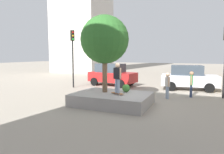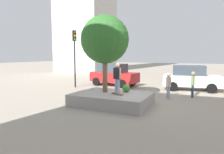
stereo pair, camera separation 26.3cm
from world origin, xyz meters
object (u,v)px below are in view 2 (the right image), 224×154
traffic_light_median (75,49)px  pedestrian_crossing (193,83)px  planter_ledge (112,99)px  skateboard (117,93)px  sedan_parked (114,74)px  skateboarder (117,76)px  police_car (191,78)px  plaza_tree (105,40)px  passerby_with_bag (168,84)px

traffic_light_median → pedestrian_crossing: 9.58m
planter_ledge → skateboard: 0.58m
skateboard → sedan_parked: (-3.24, 6.67, 0.30)m
skateboarder → traffic_light_median: (-5.79, 4.39, 1.59)m
sedan_parked → police_car: bearing=2.7°
planter_ledge → skateboard: size_ratio=5.02×
skateboarder → pedestrian_crossing: bearing=49.6°
sedan_parked → police_car: 6.44m
plaza_tree → skateboard: plaza_tree is taller
skateboarder → passerby_with_bag: (2.16, 3.04, -0.70)m
plaza_tree → passerby_with_bag: plaza_tree is taller
skateboarder → pedestrian_crossing: 5.47m
skateboard → traffic_light_median: bearing=142.9°
sedan_parked → skateboarder: bearing=-64.1°
planter_ledge → sedan_parked: (-2.85, 6.49, 0.68)m
passerby_with_bag → skateboarder: bearing=-125.4°
police_car → pedestrian_crossing: (0.32, -2.84, -0.01)m
passerby_with_bag → plaza_tree: bearing=-139.0°
police_car → traffic_light_median: (-8.99, -2.59, 2.25)m
plaza_tree → pedestrian_crossing: size_ratio=2.54×
plaza_tree → sedan_parked: size_ratio=0.96×
sedan_parked → police_car: sedan_parked is taller
sedan_parked → traffic_light_median: (-2.55, -2.29, 2.24)m
skateboarder → traffic_light_median: bearing=142.9°
skateboard → pedestrian_crossing: bearing=49.6°
plaza_tree → passerby_with_bag: size_ratio=2.61×
police_car → pedestrian_crossing: police_car is taller
sedan_parked → traffic_light_median: traffic_light_median is taller
skateboard → police_car: police_car is taller
planter_ledge → pedestrian_crossing: pedestrian_crossing is taller
passerby_with_bag → pedestrian_crossing: (1.35, 1.09, 0.03)m
planter_ledge → plaza_tree: plaza_tree is taller
sedan_parked → traffic_light_median: 4.09m
skateboarder → pedestrian_crossing: skateboarder is taller
skateboarder → pedestrian_crossing: size_ratio=0.95×
planter_ledge → skateboard: skateboard is taller
traffic_light_median → sedan_parked: bearing=41.8°
pedestrian_crossing → skateboarder: bearing=-130.4°
skateboard → skateboarder: (-0.00, 0.00, 0.94)m
planter_ledge → plaza_tree: bearing=160.1°
skateboard → skateboarder: size_ratio=0.51×
passerby_with_bag → traffic_light_median: bearing=170.4°
skateboard → police_car: bearing=65.4°
sedan_parked → planter_ledge: bearing=-66.3°
traffic_light_median → passerby_with_bag: bearing=-9.6°
planter_ledge → sedan_parked: bearing=113.7°
skateboard → traffic_light_median: 7.70m
skateboard → sedan_parked: bearing=115.9°
skateboarder → police_car: (3.20, 6.98, -0.66)m
plaza_tree → skateboarder: (0.91, -0.38, -1.93)m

